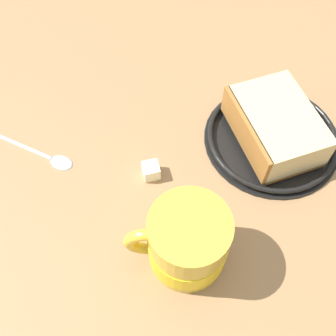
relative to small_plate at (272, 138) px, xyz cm
name	(u,v)px	position (x,y,z in cm)	size (l,w,h in cm)	color
ground_plane	(233,152)	(3.74, -2.95, -2.16)	(158.78, 158.78, 3.06)	#936D47
small_plate	(272,138)	(0.00, 0.00, 0.00)	(17.18, 17.18, 1.29)	black
cake_slice	(274,126)	(0.23, -0.12, 2.45)	(13.33, 14.68, 4.84)	#9E662D
tea_mug	(187,243)	(18.96, 2.05, 3.39)	(8.92, 9.20, 8.65)	gold
teaspoon	(45,155)	(21.12, -19.30, -0.28)	(5.16, 13.01, 0.80)	silver
sugar_cube	(151,171)	(14.09, -7.75, 0.34)	(1.94, 1.94, 1.94)	white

